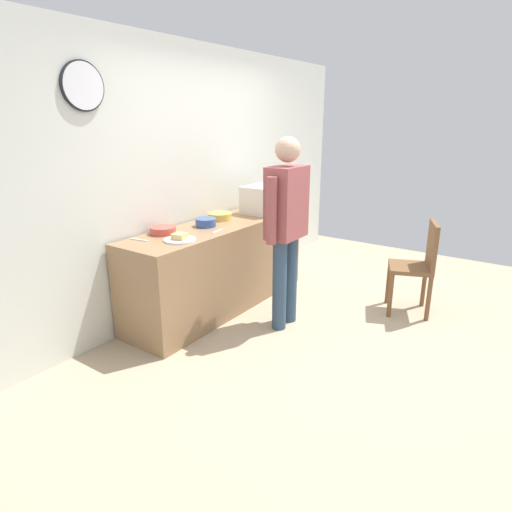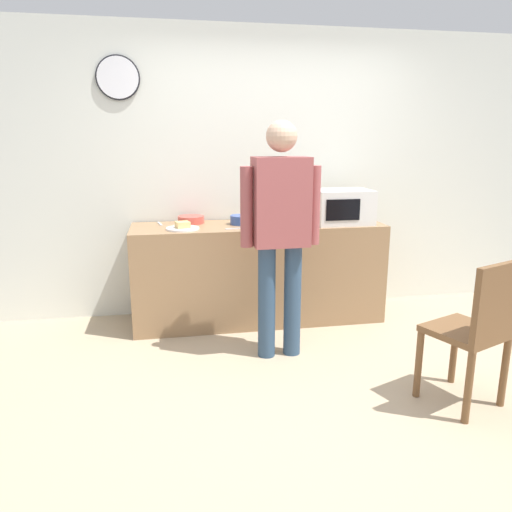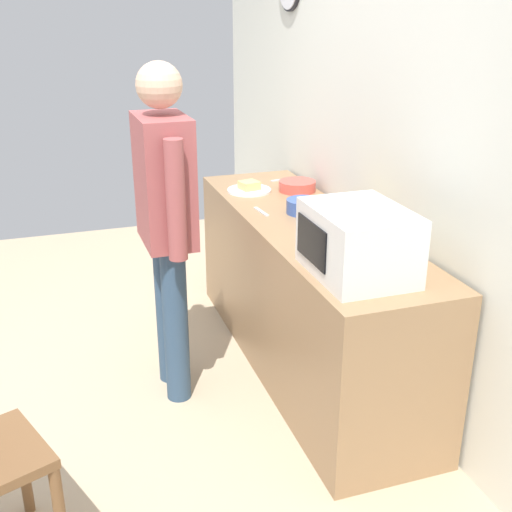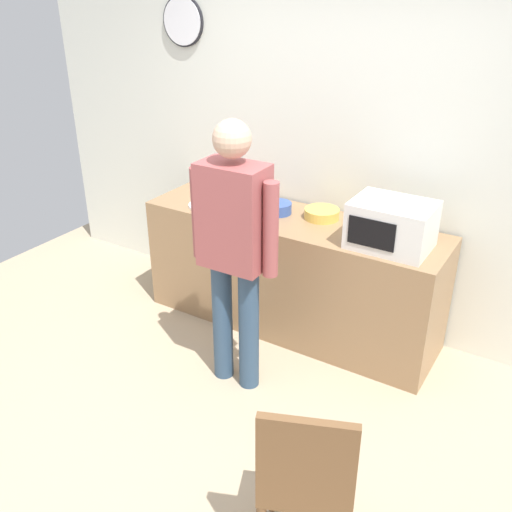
{
  "view_description": "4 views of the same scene",
  "coord_description": "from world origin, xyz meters",
  "px_view_note": "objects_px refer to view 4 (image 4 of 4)",
  "views": [
    {
      "loc": [
        -3.46,
        -1.52,
        1.9
      ],
      "look_at": [
        -0.17,
        0.77,
        0.63
      ],
      "focal_mm": 30.72,
      "sensor_mm": 36.0,
      "label": 1
    },
    {
      "loc": [
        -0.97,
        -2.93,
        1.62
      ],
      "look_at": [
        -0.27,
        0.86,
        0.69
      ],
      "focal_mm": 33.99,
      "sensor_mm": 36.0,
      "label": 2
    },
    {
      "loc": [
        2.87,
        -0.09,
        1.99
      ],
      "look_at": [
        -0.1,
        0.89,
        0.75
      ],
      "focal_mm": 44.86,
      "sensor_mm": 36.0,
      "label": 3
    },
    {
      "loc": [
        1.55,
        -2.1,
        2.46
      ],
      "look_at": [
        -0.3,
        0.91,
        0.69
      ],
      "focal_mm": 39.98,
      "sensor_mm": 36.0,
      "label": 4
    }
  ],
  "objects_px": {
    "sandwich_plate": "(207,204)",
    "mixing_bowl": "(278,208)",
    "fork_utensil": "(251,220)",
    "spoon_utensil": "(209,189)",
    "salad_bowl": "(322,214)",
    "cereal_bowl": "(238,192)",
    "microwave": "(392,225)",
    "wooden_chair": "(307,479)",
    "person_standing": "(234,241)"
  },
  "relations": [
    {
      "from": "mixing_bowl",
      "to": "wooden_chair",
      "type": "distance_m",
      "value": 2.14
    },
    {
      "from": "cereal_bowl",
      "to": "fork_utensil",
      "type": "relative_size",
      "value": 1.38
    },
    {
      "from": "microwave",
      "to": "cereal_bowl",
      "type": "bearing_deg",
      "value": 169.24
    },
    {
      "from": "spoon_utensil",
      "to": "wooden_chair",
      "type": "height_order",
      "value": "wooden_chair"
    },
    {
      "from": "sandwich_plate",
      "to": "person_standing",
      "type": "distance_m",
      "value": 0.96
    },
    {
      "from": "person_standing",
      "to": "wooden_chair",
      "type": "relative_size",
      "value": 1.86
    },
    {
      "from": "salad_bowl",
      "to": "mixing_bowl",
      "type": "height_order",
      "value": "mixing_bowl"
    },
    {
      "from": "sandwich_plate",
      "to": "person_standing",
      "type": "height_order",
      "value": "person_standing"
    },
    {
      "from": "salad_bowl",
      "to": "cereal_bowl",
      "type": "bearing_deg",
      "value": 175.75
    },
    {
      "from": "cereal_bowl",
      "to": "wooden_chair",
      "type": "distance_m",
      "value": 2.5
    },
    {
      "from": "sandwich_plate",
      "to": "person_standing",
      "type": "relative_size",
      "value": 0.16
    },
    {
      "from": "fork_utensil",
      "to": "spoon_utensil",
      "type": "bearing_deg",
      "value": 149.82
    },
    {
      "from": "salad_bowl",
      "to": "mixing_bowl",
      "type": "xyz_separation_m",
      "value": [
        -0.31,
        -0.08,
        0.0
      ]
    },
    {
      "from": "person_standing",
      "to": "mixing_bowl",
      "type": "bearing_deg",
      "value": 101.22
    },
    {
      "from": "sandwich_plate",
      "to": "wooden_chair",
      "type": "distance_m",
      "value": 2.35
    },
    {
      "from": "microwave",
      "to": "wooden_chair",
      "type": "relative_size",
      "value": 0.53
    },
    {
      "from": "salad_bowl",
      "to": "cereal_bowl",
      "type": "distance_m",
      "value": 0.75
    },
    {
      "from": "microwave",
      "to": "mixing_bowl",
      "type": "height_order",
      "value": "microwave"
    },
    {
      "from": "mixing_bowl",
      "to": "wooden_chair",
      "type": "relative_size",
      "value": 0.21
    },
    {
      "from": "salad_bowl",
      "to": "mixing_bowl",
      "type": "distance_m",
      "value": 0.32
    },
    {
      "from": "sandwich_plate",
      "to": "mixing_bowl",
      "type": "height_order",
      "value": "mixing_bowl"
    },
    {
      "from": "microwave",
      "to": "cereal_bowl",
      "type": "relative_size",
      "value": 2.14
    },
    {
      "from": "sandwich_plate",
      "to": "cereal_bowl",
      "type": "relative_size",
      "value": 1.18
    },
    {
      "from": "salad_bowl",
      "to": "cereal_bowl",
      "type": "xyz_separation_m",
      "value": [
        -0.75,
        0.06,
        -0.0
      ]
    },
    {
      "from": "cereal_bowl",
      "to": "fork_utensil",
      "type": "height_order",
      "value": "cereal_bowl"
    },
    {
      "from": "mixing_bowl",
      "to": "spoon_utensil",
      "type": "height_order",
      "value": "mixing_bowl"
    },
    {
      "from": "microwave",
      "to": "fork_utensil",
      "type": "relative_size",
      "value": 2.94
    },
    {
      "from": "spoon_utensil",
      "to": "person_standing",
      "type": "relative_size",
      "value": 0.1
    },
    {
      "from": "cereal_bowl",
      "to": "mixing_bowl",
      "type": "height_order",
      "value": "mixing_bowl"
    },
    {
      "from": "salad_bowl",
      "to": "person_standing",
      "type": "relative_size",
      "value": 0.14
    },
    {
      "from": "cereal_bowl",
      "to": "wooden_chair",
      "type": "height_order",
      "value": "cereal_bowl"
    },
    {
      "from": "person_standing",
      "to": "wooden_chair",
      "type": "distance_m",
      "value": 1.46
    },
    {
      "from": "mixing_bowl",
      "to": "spoon_utensil",
      "type": "relative_size",
      "value": 1.17
    },
    {
      "from": "spoon_utensil",
      "to": "mixing_bowl",
      "type": "bearing_deg",
      "value": -10.95
    },
    {
      "from": "sandwich_plate",
      "to": "spoon_utensil",
      "type": "xyz_separation_m",
      "value": [
        -0.19,
        0.3,
        -0.01
      ]
    },
    {
      "from": "sandwich_plate",
      "to": "microwave",
      "type": "bearing_deg",
      "value": 1.65
    },
    {
      "from": "microwave",
      "to": "sandwich_plate",
      "type": "bearing_deg",
      "value": -178.35
    },
    {
      "from": "cereal_bowl",
      "to": "mixing_bowl",
      "type": "relative_size",
      "value": 1.17
    },
    {
      "from": "mixing_bowl",
      "to": "wooden_chair",
      "type": "bearing_deg",
      "value": -56.76
    },
    {
      "from": "salad_bowl",
      "to": "spoon_utensil",
      "type": "height_order",
      "value": "salad_bowl"
    },
    {
      "from": "sandwich_plate",
      "to": "cereal_bowl",
      "type": "distance_m",
      "value": 0.3
    },
    {
      "from": "sandwich_plate",
      "to": "mixing_bowl",
      "type": "relative_size",
      "value": 1.39
    },
    {
      "from": "sandwich_plate",
      "to": "cereal_bowl",
      "type": "xyz_separation_m",
      "value": [
        0.09,
        0.29,
        0.01
      ]
    },
    {
      "from": "salad_bowl",
      "to": "microwave",
      "type": "bearing_deg",
      "value": -18.87
    },
    {
      "from": "person_standing",
      "to": "salad_bowl",
      "type": "bearing_deg",
      "value": 80.36
    },
    {
      "from": "sandwich_plate",
      "to": "mixing_bowl",
      "type": "distance_m",
      "value": 0.55
    },
    {
      "from": "person_standing",
      "to": "wooden_chair",
      "type": "height_order",
      "value": "person_standing"
    },
    {
      "from": "microwave",
      "to": "person_standing",
      "type": "distance_m",
      "value": 1.01
    },
    {
      "from": "sandwich_plate",
      "to": "wooden_chair",
      "type": "bearing_deg",
      "value": -43.72
    },
    {
      "from": "microwave",
      "to": "wooden_chair",
      "type": "distance_m",
      "value": 1.74
    }
  ]
}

